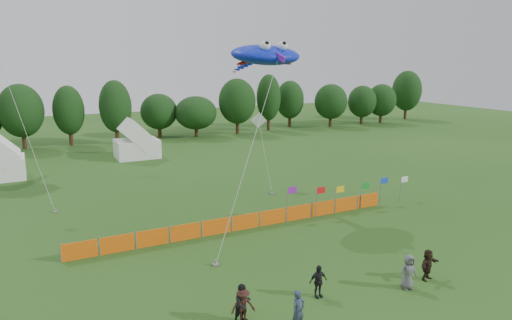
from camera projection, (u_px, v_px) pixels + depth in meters
name	position (u px, v px, depth m)	size (l,w,h in m)	color
ground	(314.00, 294.00, 21.19)	(160.00, 160.00, 0.00)	#234C16
treeline	(134.00, 110.00, 60.17)	(104.57, 8.78, 8.36)	#382314
tent_left	(3.00, 161.00, 41.36)	(3.65, 3.65, 3.22)	white
tent_right	(137.00, 143.00, 50.32)	(4.64, 3.72, 3.28)	white
barrier_fence	(245.00, 222.00, 29.18)	(21.90, 0.06, 1.00)	#E35C0C
flag_row	(349.00, 192.00, 32.75)	(10.73, 0.53, 2.28)	gray
spectator_a	(298.00, 311.00, 18.17)	(0.63, 0.41, 1.73)	#2C364A
spectator_b	(243.00, 303.00, 18.76)	(0.82, 0.64, 1.68)	black
spectator_c	(243.00, 306.00, 18.69)	(1.00, 0.57, 1.54)	#351915
spectator_d	(318.00, 281.00, 20.77)	(0.91, 0.38, 1.55)	black
spectator_e	(408.00, 272.00, 21.52)	(0.83, 0.54, 1.70)	#58565C
spectator_f	(428.00, 265.00, 22.42)	(1.46, 0.46, 1.57)	black
stingray_kite	(264.00, 55.00, 31.69)	(9.98, 14.60, 11.90)	#1126F1
small_kite_white	(262.00, 136.00, 38.46)	(1.38, 3.75, 6.27)	silver
small_kite_dark	(12.00, 96.00, 33.34)	(3.99, 7.19, 14.52)	black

